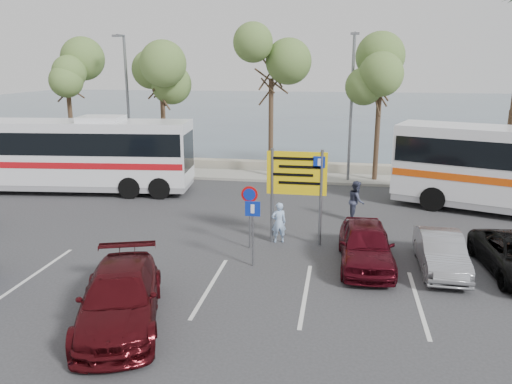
% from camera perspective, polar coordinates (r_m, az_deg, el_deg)
% --- Properties ---
extents(ground, '(120.00, 120.00, 0.00)m').
position_cam_1_polar(ground, '(16.15, -0.16, -9.56)').
color(ground, '#303033').
rests_on(ground, ground).
extents(kerb_strip, '(44.00, 2.40, 0.15)m').
position_cam_1_polar(kerb_strip, '(29.37, 4.57, 1.67)').
color(kerb_strip, '#9B988D').
rests_on(kerb_strip, ground).
extents(seawall, '(48.00, 0.80, 0.60)m').
position_cam_1_polar(seawall, '(31.27, 4.92, 2.88)').
color(seawall, '#A49B83').
rests_on(seawall, ground).
extents(sea, '(140.00, 140.00, 0.00)m').
position_cam_1_polar(sea, '(74.85, 7.92, 9.36)').
color(sea, '#3A4C5D').
rests_on(sea, ground).
extents(tree_far_left, '(3.20, 3.20, 7.60)m').
position_cam_1_polar(tree_far_left, '(32.98, -20.90, 13.16)').
color(tree_far_left, '#382619').
rests_on(tree_far_left, kerb_strip).
extents(tree_left, '(3.20, 3.20, 7.20)m').
position_cam_1_polar(tree_left, '(30.42, -10.79, 13.18)').
color(tree_left, '#382619').
rests_on(tree_left, kerb_strip).
extents(tree_mid, '(3.20, 3.20, 8.00)m').
position_cam_1_polar(tree_mid, '(28.81, 1.77, 14.66)').
color(tree_mid, '#382619').
rests_on(tree_mid, kerb_strip).
extents(tree_right, '(3.20, 3.20, 7.40)m').
position_cam_1_polar(tree_right, '(28.59, 14.09, 13.26)').
color(tree_right, '#382619').
rests_on(tree_right, kerb_strip).
extents(street_lamp_left, '(0.45, 1.15, 8.01)m').
position_cam_1_polar(street_lamp_left, '(30.79, -14.53, 10.37)').
color(street_lamp_left, slate).
rests_on(street_lamp_left, kerb_strip).
extents(street_lamp_right, '(0.45, 1.15, 8.01)m').
position_cam_1_polar(street_lamp_right, '(28.11, 10.86, 10.22)').
color(street_lamp_right, slate).
rests_on(street_lamp_right, kerb_strip).
extents(direction_sign, '(2.20, 0.12, 3.60)m').
position_cam_1_polar(direction_sign, '(18.27, 4.68, 1.31)').
color(direction_sign, slate).
rests_on(direction_sign, ground).
extents(sign_no_stop, '(0.60, 0.08, 2.35)m').
position_cam_1_polar(sign_no_stop, '(17.92, -0.74, -1.73)').
color(sign_no_stop, slate).
rests_on(sign_no_stop, ground).
extents(sign_parking, '(0.50, 0.07, 2.25)m').
position_cam_1_polar(sign_parking, '(16.38, -0.38, -3.69)').
color(sign_parking, slate).
rests_on(sign_parking, ground).
extents(lane_markings, '(12.02, 4.20, 0.01)m').
position_cam_1_polar(lane_markings, '(15.49, -5.05, -10.70)').
color(lane_markings, silver).
rests_on(lane_markings, ground).
extents(coach_bus_left, '(12.95, 4.04, 3.97)m').
position_cam_1_polar(coach_bus_left, '(27.85, -20.64, 3.78)').
color(coach_bus_left, silver).
rests_on(coach_bus_left, ground).
extents(car_maroon, '(3.42, 5.26, 1.42)m').
position_cam_1_polar(car_maroon, '(13.64, -15.29, -11.58)').
color(car_maroon, '#460B10').
rests_on(car_maroon, ground).
extents(car_red, '(1.86, 4.35, 1.46)m').
position_cam_1_polar(car_red, '(17.09, 12.43, -5.89)').
color(car_red, '#4A0A14').
rests_on(car_red, ground).
extents(car_silver_b, '(1.33, 3.78, 1.24)m').
position_cam_1_polar(car_silver_b, '(17.42, 20.37, -6.46)').
color(car_silver_b, gray).
rests_on(car_silver_b, ground).
extents(pedestrian_near, '(0.66, 0.55, 1.56)m').
position_cam_1_polar(pedestrian_near, '(18.78, 2.62, -3.50)').
color(pedestrian_near, '#9CBBE3').
rests_on(pedestrian_near, ground).
extents(pedestrian_far, '(0.67, 0.85, 1.74)m').
position_cam_1_polar(pedestrian_far, '(21.80, 11.39, -0.98)').
color(pedestrian_far, '#383C54').
rests_on(pedestrian_far, ground).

